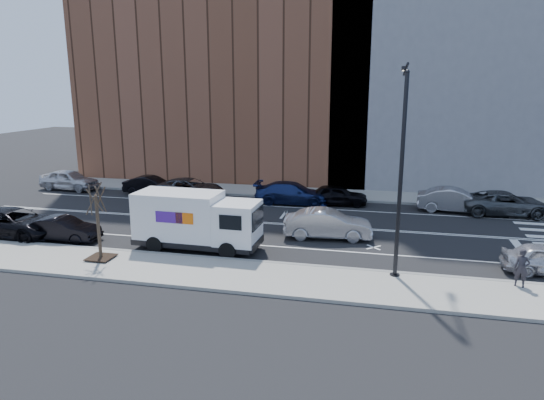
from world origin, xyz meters
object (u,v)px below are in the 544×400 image
at_px(driving_sedan, 328,224).
at_px(pedestrian, 522,268).
at_px(far_parked_a, 69,180).
at_px(far_parked_b, 151,185).
at_px(fedex_van, 196,220).

height_order(driving_sedan, pedestrian, pedestrian).
relative_size(far_parked_a, pedestrian, 3.00).
bearing_deg(pedestrian, far_parked_b, 168.14).
distance_m(fedex_van, far_parked_a, 19.58).
height_order(far_parked_a, driving_sedan, far_parked_a).
xyz_separation_m(driving_sedan, pedestrian, (8.71, -5.32, 0.16)).
height_order(far_parked_b, pedestrian, pedestrian).
relative_size(far_parked_b, driving_sedan, 0.89).
bearing_deg(driving_sedan, far_parked_b, 55.52).
bearing_deg(far_parked_b, far_parked_a, 90.20).
relative_size(fedex_van, pedestrian, 4.08).
bearing_deg(far_parked_a, fedex_van, -122.02).
distance_m(far_parked_b, driving_sedan, 16.92).
bearing_deg(fedex_van, far_parked_b, 127.25).
xyz_separation_m(far_parked_a, driving_sedan, (22.20, -8.26, -0.03)).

